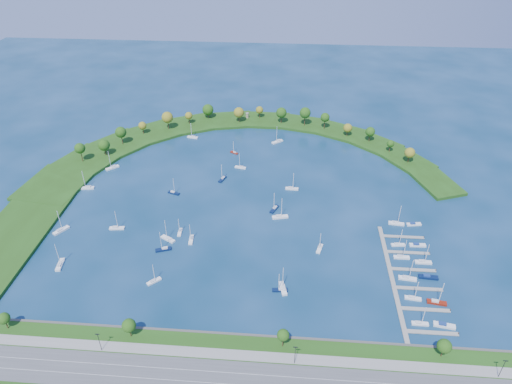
# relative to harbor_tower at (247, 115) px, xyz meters

# --- Properties ---
(ground) EXTENTS (700.00, 700.00, 0.00)m
(ground) POSITION_rel_harbor_tower_xyz_m (11.31, -119.52, -4.16)
(ground) COLOR #082D47
(ground) RESTS_ON ground
(south_shoreline) EXTENTS (420.00, 43.10, 11.60)m
(south_shoreline) POSITION_rel_harbor_tower_xyz_m (11.34, -242.40, -3.17)
(south_shoreline) COLOR #234612
(south_shoreline) RESTS_ON ground
(breakwater) EXTENTS (286.74, 247.64, 2.00)m
(breakwater) POSITION_rel_harbor_tower_xyz_m (-35.02, -70.80, -3.17)
(breakwater) COLOR #234612
(breakwater) RESTS_ON ground
(breakwater_trees) EXTENTS (234.82, 89.90, 15.47)m
(breakwater_trees) POSITION_rel_harbor_tower_xyz_m (-6.34, -29.98, 6.56)
(breakwater_trees) COLOR #382314
(breakwater_trees) RESTS_ON breakwater
(harbor_tower) EXTENTS (2.60, 2.60, 4.22)m
(harbor_tower) POSITION_rel_harbor_tower_xyz_m (0.00, 0.00, 0.00)
(harbor_tower) COLOR gray
(harbor_tower) RESTS_ON breakwater
(dock_system) EXTENTS (24.28, 82.00, 1.60)m
(dock_system) POSITION_rel_harbor_tower_xyz_m (96.61, -180.52, -3.81)
(dock_system) COLOR gray
(dock_system) RESTS_ON ground
(moored_boat_0) EXTENTS (3.80, 9.46, 13.51)m
(moored_boat_0) POSITION_rel_harbor_tower_xyz_m (-79.25, -184.67, -3.21)
(moored_boat_0) COLOR white
(moored_boat_0) RESTS_ON ground
(moored_boat_1) EXTENTS (6.52, 4.95, 9.59)m
(moored_boat_1) POSITION_rel_harbor_tower_xyz_m (-4.13, -58.43, -3.32)
(moored_boat_1) COLOR maroon
(moored_boat_1) RESTS_ON ground
(moored_boat_2) EXTENTS (8.67, 3.34, 12.42)m
(moored_boat_2) POSITION_rel_harbor_tower_xyz_m (-60.30, -152.60, -3.24)
(moored_boat_2) COLOR white
(moored_boat_2) RESTS_ON ground
(moored_boat_3) EXTENTS (8.99, 6.82, 13.22)m
(moored_boat_3) POSITION_rel_harbor_tower_xyz_m (-28.82, -159.96, -3.22)
(moored_boat_3) COLOR white
(moored_boat_3) RESTS_ON ground
(moored_boat_4) EXTENTS (6.89, 6.62, 10.98)m
(moored_boat_4) POSITION_rel_harbor_tower_xyz_m (-28.08, -192.44, -3.28)
(moored_boat_4) COLOR white
(moored_boat_4) RESTS_ON ground
(moored_boat_5) EXTENTS (2.67, 7.96, 11.53)m
(moored_boat_5) POSITION_rel_harbor_tower_xyz_m (-16.01, -159.40, -3.27)
(moored_boat_5) COLOR white
(moored_boat_5) RESTS_ON ground
(moored_boat_6) EXTENTS (8.06, 4.61, 11.43)m
(moored_boat_6) POSITION_rel_harbor_tower_xyz_m (-36.18, -114.42, -3.27)
(moored_boat_6) COLOR #09193E
(moored_boat_6) RESTS_ON ground
(moored_boat_7) EXTENTS (8.76, 4.03, 12.43)m
(moored_boat_7) POSITION_rel_harbor_tower_xyz_m (-39.24, -36.41, -3.24)
(moored_boat_7) COLOR white
(moored_boat_7) RESTS_ON ground
(moored_boat_8) EXTENTS (8.62, 8.20, 13.67)m
(moored_boat_8) POSITION_rel_harbor_tower_xyz_m (-85.69, -86.89, -3.20)
(moored_boat_8) COLOR white
(moored_boat_8) RESTS_ON ground
(moored_boat_9) EXTENTS (7.31, 9.30, 13.79)m
(moored_boat_9) POSITION_rel_harbor_tower_xyz_m (-91.03, -157.20, -3.20)
(moored_boat_9) COLOR white
(moored_boat_9) RESTS_ON ground
(moored_boat_10) EXTENTS (8.44, 2.75, 12.25)m
(moored_boat_10) POSITION_rel_harbor_tower_xyz_m (38.60, -103.59, -3.25)
(moored_boat_10) COLOR white
(moored_boat_10) RESTS_ON ground
(moored_boat_11) EXTENTS (8.77, 5.08, 12.45)m
(moored_boat_11) POSITION_rel_harbor_tower_xyz_m (-29.23, -168.62, -3.24)
(moored_boat_11) COLOR #09193E
(moored_boat_11) RESTS_ON ground
(moored_boat_12) EXTENTS (8.75, 7.91, 13.58)m
(moored_boat_12) POSITION_rel_harbor_tower_xyz_m (26.82, -38.80, -3.21)
(moored_boat_12) COLOR white
(moored_boat_12) RESTS_ON ground
(moored_boat_13) EXTENTS (7.64, 2.78, 11.00)m
(moored_boat_13) POSITION_rel_harbor_tower_xyz_m (34.11, -193.44, -3.28)
(moored_boat_13) COLOR #09193E
(moored_boat_13) RESTS_ON ground
(moored_boat_14) EXTENTS (4.65, 9.36, 13.25)m
(moored_boat_14) POSITION_rel_harbor_tower_xyz_m (35.46, -192.44, -3.22)
(moored_boat_14) COLOR white
(moored_boat_14) RESTS_ON ground
(moored_boat_15) EXTENTS (9.32, 3.83, 13.29)m
(moored_boat_15) POSITION_rel_harbor_tower_xyz_m (-93.32, -113.15, -3.22)
(moored_boat_15) COLOR white
(moored_boat_15) RESTS_ON ground
(moored_boat_16) EXTENTS (9.82, 4.82, 13.91)m
(moored_boat_16) POSITION_rel_harbor_tower_xyz_m (32.04, -134.78, -3.20)
(moored_boat_16) COLOR white
(moored_boat_16) RESTS_ON ground
(moored_boat_17) EXTENTS (5.63, 8.72, 12.48)m
(moored_boat_17) POSITION_rel_harbor_tower_xyz_m (28.45, -126.98, -3.24)
(moored_boat_17) COLOR #09193E
(moored_boat_17) RESTS_ON ground
(moored_boat_18) EXTENTS (4.21, 7.99, 11.31)m
(moored_boat_18) POSITION_rel_harbor_tower_xyz_m (54.33, -161.36, -3.28)
(moored_boat_18) COLOR white
(moored_boat_18) RESTS_ON ground
(moored_boat_19) EXTENTS (2.19, 7.04, 10.25)m
(moored_boat_19) POSITION_rel_harbor_tower_xyz_m (-23.62, -153.30, -3.30)
(moored_boat_19) COLOR white
(moored_boat_19) RESTS_ON ground
(moored_boat_20) EXTENTS (8.06, 3.69, 11.44)m
(moored_boat_20) POSITION_rel_harbor_tower_xyz_m (2.80, -79.40, -3.27)
(moored_boat_20) COLOR white
(moored_boat_20) RESTS_ON ground
(moored_boat_21) EXTENTS (4.98, 8.45, 12.00)m
(moored_boat_21) POSITION_rel_harbor_tower_xyz_m (-7.52, -95.50, -3.26)
(moored_boat_21) COLOR #09193E
(moored_boat_21) RESTS_ON ground
(docked_boat_0) EXTENTS (7.44, 2.26, 10.86)m
(docked_boat_0) POSITION_rel_harbor_tower_xyz_m (96.85, -209.01, -3.29)
(docked_boat_0) COLOR white
(docked_boat_0) RESTS_ON ground
(docked_boat_1) EXTENTS (9.65, 4.09, 1.91)m
(docked_boat_1) POSITION_rel_harbor_tower_xyz_m (107.28, -209.26, -3.46)
(docked_boat_1) COLOR white
(docked_boat_1) RESTS_ON ground
(docked_boat_2) EXTENTS (7.89, 3.12, 11.28)m
(docked_boat_2) POSITION_rel_harbor_tower_xyz_m (96.84, -193.90, -3.28)
(docked_boat_2) COLOR white
(docked_boat_2) RESTS_ON ground
(docked_boat_3) EXTENTS (9.21, 3.79, 13.14)m
(docked_boat_3) POSITION_rel_harbor_tower_xyz_m (107.32, -195.75, -3.22)
(docked_boat_3) COLOR maroon
(docked_boat_3) RESTS_ON ground
(docked_boat_4) EXTENTS (9.01, 3.47, 12.92)m
(docked_boat_4) POSITION_rel_harbor_tower_xyz_m (96.82, -180.74, -3.23)
(docked_boat_4) COLOR white
(docked_boat_4) RESTS_ON ground
(docked_boat_5) EXTENTS (9.63, 3.28, 1.93)m
(docked_boat_5) POSITION_rel_harbor_tower_xyz_m (107.27, -179.00, -3.45)
(docked_boat_5) COLOR #09193E
(docked_boat_5) RESTS_ON ground
(docked_boat_6) EXTENTS (8.27, 2.38, 12.13)m
(docked_boat_6) POSITION_rel_harbor_tower_xyz_m (96.83, -165.05, -3.25)
(docked_boat_6) COLOR white
(docked_boat_6) RESTS_ON ground
(docked_boat_7) EXTENTS (8.51, 2.39, 12.51)m
(docked_boat_7) POSITION_rel_harbor_tower_xyz_m (107.32, -168.05, -3.24)
(docked_boat_7) COLOR white
(docked_boat_7) RESTS_ON ground
(docked_boat_8) EXTENTS (7.62, 2.82, 10.95)m
(docked_boat_8) POSITION_rel_harbor_tower_xyz_m (96.84, -154.92, -3.28)
(docked_boat_8) COLOR white
(docked_boat_8) RESTS_ON ground
(docked_boat_9) EXTENTS (8.85, 2.79, 1.79)m
(docked_boat_9) POSITION_rel_harbor_tower_xyz_m (107.28, -154.44, -3.51)
(docked_boat_9) COLOR white
(docked_boat_9) RESTS_ON ground
(docked_boat_10) EXTENTS (9.08, 3.54, 13.00)m
(docked_boat_10) POSITION_rel_harbor_tower_xyz_m (99.22, -135.79, -3.23)
(docked_boat_10) COLOR white
(docked_boat_10) RESTS_ON ground
(docked_boat_11) EXTENTS (8.58, 3.58, 1.70)m
(docked_boat_11) POSITION_rel_harbor_tower_xyz_m (109.19, -135.69, -3.54)
(docked_boat_11) COLOR white
(docked_boat_11) RESTS_ON ground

